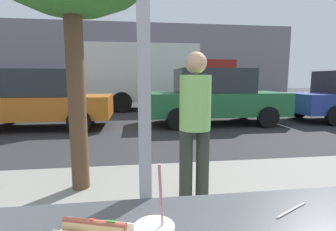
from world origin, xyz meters
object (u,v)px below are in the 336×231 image
pedestrian (195,121)px  parked_car_green (214,97)px  hotdog_tray_far (95,228)px  parked_car_orange (39,99)px  box_truck (157,75)px

pedestrian → parked_car_green: bearing=70.0°
hotdog_tray_far → parked_car_orange: parked_car_orange is taller
box_truck → hotdog_tray_far: bearing=-96.2°
pedestrian → parked_car_orange: bearing=121.9°
hotdog_tray_far → pedestrian: pedestrian is taller
parked_car_green → parked_car_orange: bearing=-180.0°
parked_car_orange → box_truck: 5.98m
parked_car_orange → parked_car_green: parked_car_green is taller
parked_car_orange → box_truck: size_ratio=0.60×
hotdog_tray_far → parked_car_green: size_ratio=0.06×
parked_car_orange → hotdog_tray_far: bearing=-69.9°
hotdog_tray_far → parked_car_orange: bearing=110.1°
box_truck → pedestrian: 9.95m
parked_car_orange → parked_car_green: size_ratio=0.93×
hotdog_tray_far → pedestrian: bearing=66.8°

